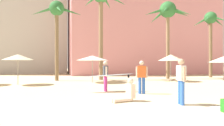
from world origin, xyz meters
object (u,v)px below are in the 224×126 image
person_near_left (142,76)px  palm_tree_left (211,25)px  person_near_right (181,79)px  person_far_right (127,93)px  person_mid_left (106,75)px  cafe_umbrella_5 (18,57)px  cafe_umbrella_2 (224,59)px  cafe_umbrella_1 (92,58)px  palm_tree_right (57,15)px  palm_tree_center (168,15)px  palm_tree_far_left (101,2)px  cafe_umbrella_0 (171,58)px

person_near_left → palm_tree_left: bearing=144.1°
person_near_right → person_far_right: person_near_right is taller
person_mid_left → cafe_umbrella_5: bearing=-44.3°
cafe_umbrella_5 → person_far_right: (5.64, -8.41, -1.67)m
cafe_umbrella_2 → cafe_umbrella_5: (-17.43, -0.04, 0.10)m
cafe_umbrella_1 → palm_tree_left: bearing=14.0°
person_mid_left → person_near_left: person_near_left is taller
palm_tree_right → person_mid_left: size_ratio=2.34×
palm_tree_center → person_near_left: size_ratio=4.55×
person_mid_left → person_near_left: 2.05m
cafe_umbrella_5 → person_near_right: (7.41, -9.59, -1.04)m
palm_tree_far_left → palm_tree_center: size_ratio=1.16×
cafe_umbrella_2 → palm_tree_far_left: bearing=162.6°
palm_tree_right → cafe_umbrella_0: bearing=-18.1°
cafe_umbrella_2 → person_near_right: size_ratio=1.60×
palm_tree_center → person_far_right: palm_tree_center is taller
cafe_umbrella_2 → person_far_right: 14.59m
palm_tree_right → person_near_right: palm_tree_right is taller
cafe_umbrella_1 → cafe_umbrella_5: 5.54m
cafe_umbrella_0 → person_near_right: cafe_umbrella_0 is taller
cafe_umbrella_0 → person_mid_left: (-6.80, -5.36, -1.12)m
palm_tree_center → cafe_umbrella_2: bearing=-37.2°
palm_tree_far_left → person_far_right: bearing=-95.2°
cafe_umbrella_2 → cafe_umbrella_5: size_ratio=1.25×
palm_tree_center → person_near_left: (-6.42, -9.52, -5.45)m
cafe_umbrella_1 → person_mid_left: 5.90m
palm_tree_left → person_mid_left: (-13.66, -9.18, -4.87)m
palm_tree_right → person_far_right: (2.96, -11.69, -5.52)m
cafe_umbrella_5 → cafe_umbrella_1: bearing=6.4°
palm_tree_far_left → palm_tree_left: bearing=2.7°
palm_tree_right → person_near_left: 11.75m
person_far_right → palm_tree_left: bearing=-152.8°
cafe_umbrella_0 → palm_tree_far_left: bearing=149.6°
palm_tree_far_left → cafe_umbrella_5: 9.25m
palm_tree_left → person_mid_left: bearing=-146.1°
palm_tree_far_left → cafe_umbrella_5: (-6.72, -3.40, -5.36)m
person_near_left → person_far_right: bearing=-22.3°
palm_tree_left → person_near_left: bearing=-139.1°
cafe_umbrella_0 → cafe_umbrella_5: size_ratio=1.04×
palm_tree_left → person_near_left: size_ratio=4.25×
cafe_umbrella_5 → palm_tree_far_left: bearing=26.8°
cafe_umbrella_0 → person_far_right: bearing=-127.5°
cafe_umbrella_0 → person_near_left: bearing=-128.1°
person_near_right → palm_tree_center: bearing=-110.4°
palm_tree_left → cafe_umbrella_0: 8.70m
palm_tree_center → palm_tree_far_left: bearing=177.1°
palm_tree_left → cafe_umbrella_1: bearing=-166.0°
person_near_right → cafe_umbrella_2: bearing=-131.1°
cafe_umbrella_1 → person_far_right: 9.17m
palm_tree_right → cafe_umbrella_1: palm_tree_right is taller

